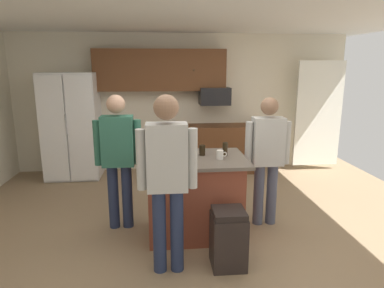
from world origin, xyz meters
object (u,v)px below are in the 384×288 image
mug_blue_stoneware (179,148)px  mug_ceramic_white (220,155)px  person_guest_right (267,153)px  trash_bin (228,238)px  tumbler_amber (202,150)px  glass_stout_tall (175,153)px  refrigerator (72,126)px  person_host_foreground (118,153)px  person_guest_by_door (167,173)px  glass_short_whisky (178,149)px  kitchen_island (194,196)px  microwave_over_range (215,96)px  glass_pilsner (225,149)px

mug_blue_stoneware → mug_ceramic_white: 0.58m
person_guest_right → trash_bin: (-0.66, -0.91, -0.64)m
person_guest_right → trash_bin: person_guest_right is taller
tumbler_amber → glass_stout_tall: (-0.34, -0.16, 0.01)m
mug_blue_stoneware → refrigerator: bearing=130.4°
person_host_foreground → glass_stout_tall: person_host_foreground is taller
person_guest_by_door → glass_short_whisky: (0.15, 0.85, 0.02)m
tumbler_amber → trash_bin: 1.11m
refrigerator → person_guest_right: (2.90, -2.20, -0.01)m
mug_blue_stoneware → trash_bin: size_ratio=0.20×
kitchen_island → glass_short_whisky: bearing=150.8°
mug_blue_stoneware → glass_stout_tall: bearing=-100.9°
microwave_over_range → glass_stout_tall: size_ratio=3.83×
person_guest_by_door → mug_ceramic_white: (0.62, 0.65, -0.01)m
kitchen_island → person_host_foreground: person_host_foreground is taller
person_guest_by_door → mug_blue_stoneware: (0.16, 1.01, -0.01)m
mug_ceramic_white → person_guest_by_door: bearing=-133.4°
person_guest_right → person_host_foreground: person_host_foreground is taller
person_host_foreground → glass_pilsner: (1.28, -0.19, 0.07)m
person_guest_by_door → tumbler_amber: size_ratio=14.10×
glass_pilsner → trash_bin: 1.08m
person_host_foreground → refrigerator: bearing=132.4°
refrigerator → person_guest_right: size_ratio=1.16×
glass_short_whisky → microwave_over_range: bearing=71.3°
tumbler_amber → trash_bin: (0.17, -0.83, -0.72)m
glass_stout_tall → person_guest_by_door: bearing=-98.3°
trash_bin → refrigerator: bearing=125.8°
kitchen_island → mug_blue_stoneware: size_ratio=9.79×
person_host_foreground → person_guest_by_door: 1.15m
person_guest_by_door → glass_short_whisky: size_ratio=10.80×
kitchen_island → trash_bin: 0.80m
tumbler_amber → person_guest_by_door: bearing=-117.2°
person_guest_right → mug_blue_stoneware: size_ratio=13.21×
glass_pilsner → mug_ceramic_white: 0.18m
person_guest_by_door → kitchen_island: bearing=0.0°
kitchen_island → person_guest_by_door: size_ratio=0.69×
tumbler_amber → glass_stout_tall: size_ratio=0.85×
refrigerator → person_host_foreground: refrigerator is taller
microwave_over_range → trash_bin: bearing=-96.3°
person_host_foreground → glass_short_whisky: (0.72, -0.15, 0.07)m
person_host_foreground → tumbler_amber: person_host_foreground is taller
glass_pilsner → tumbler_amber: (-0.27, 0.04, -0.02)m
microwave_over_range → person_host_foreground: (-1.53, -2.25, -0.49)m
person_guest_by_door → tumbler_amber: 0.95m
mug_ceramic_white → microwave_over_range: bearing=82.5°
mug_blue_stoneware → person_guest_right: bearing=-4.4°
microwave_over_range → person_guest_by_door: (-0.96, -3.25, -0.43)m
glass_pilsner → tumbler_amber: glass_pilsner is taller
tumbler_amber → refrigerator: bearing=132.3°
person_guest_by_door → mug_ceramic_white: 0.90m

